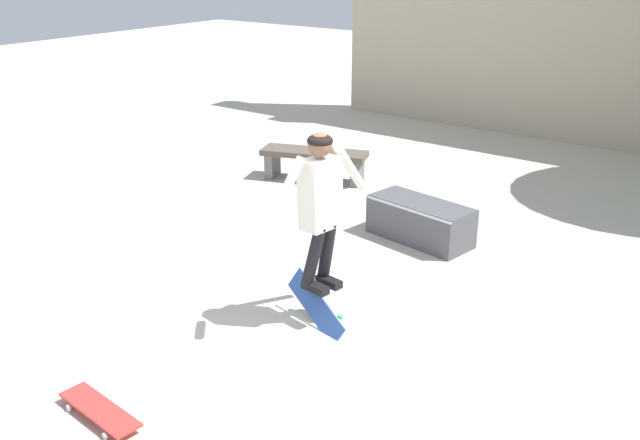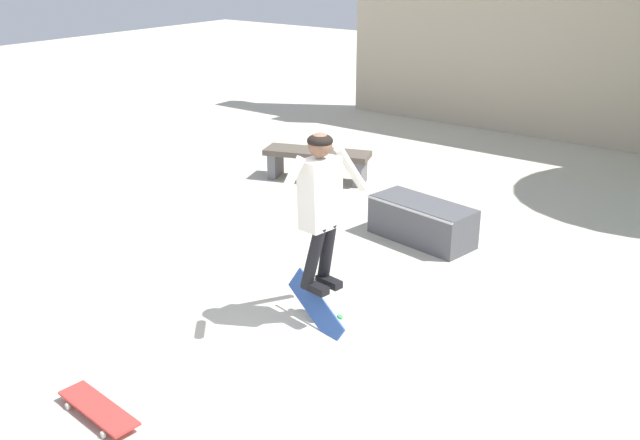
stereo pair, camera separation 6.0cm
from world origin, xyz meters
The scene contains 6 objects.
ground_plane centered at (0.00, 0.00, 0.00)m, with size 40.00×40.00×0.00m, color beige.
park_bench centered at (-2.92, 4.18, 0.32)m, with size 1.59×0.94×0.45m.
skate_ledge centered at (-0.60, 3.12, 0.23)m, with size 1.30×0.74×0.46m.
skater centered at (-0.41, 0.90, 1.18)m, with size 0.33×1.17×1.44m.
skateboard_flipping centered at (-0.41, 0.83, 0.17)m, with size 0.80×0.35×0.49m.
skateboard_resting centered at (-0.86, -1.23, 0.07)m, with size 0.80×0.30×0.08m.
Camera 1 is at (3.01, -3.77, 3.26)m, focal length 40.00 mm.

